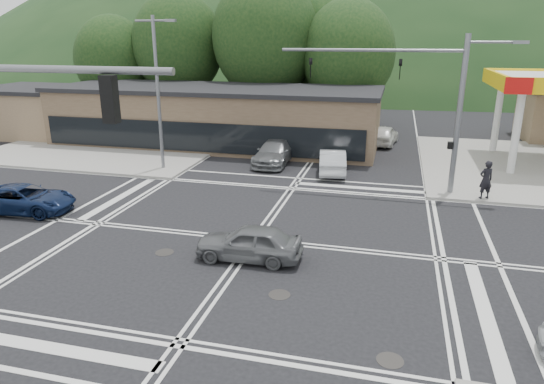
% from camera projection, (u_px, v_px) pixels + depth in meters
% --- Properties ---
extents(ground, '(120.00, 120.00, 0.00)m').
position_uv_depth(ground, '(255.00, 240.00, 19.62)').
color(ground, black).
rests_on(ground, ground).
extents(sidewalk_nw, '(16.00, 16.00, 0.15)m').
position_uv_depth(sidewalk_nw, '(121.00, 143.00, 36.96)').
color(sidewalk_nw, gray).
rests_on(sidewalk_nw, ground).
extents(commercial_row, '(24.00, 8.00, 4.00)m').
position_uv_depth(commercial_row, '(216.00, 118.00, 36.57)').
color(commercial_row, brown).
rests_on(commercial_row, ground).
extents(commercial_nw, '(8.00, 7.00, 3.60)m').
position_uv_depth(commercial_nw, '(36.00, 112.00, 40.40)').
color(commercial_nw, '#846B4F').
rests_on(commercial_nw, ground).
extents(hill_north, '(252.00, 126.00, 140.00)m').
position_uv_depth(hill_north, '(374.00, 75.00, 102.60)').
color(hill_north, '#1A3518').
rests_on(hill_north, ground).
extents(tree_n_a, '(8.00, 8.00, 11.75)m').
position_uv_depth(tree_n_a, '(178.00, 45.00, 42.86)').
color(tree_n_a, '#382619').
rests_on(tree_n_a, ground).
extents(tree_n_b, '(9.00, 9.00, 12.98)m').
position_uv_depth(tree_n_b, '(265.00, 37.00, 40.77)').
color(tree_n_b, '#382619').
rests_on(tree_n_b, ground).
extents(tree_n_c, '(7.60, 7.60, 10.87)m').
position_uv_depth(tree_n_c, '(348.00, 54.00, 39.52)').
color(tree_n_c, '#382619').
rests_on(tree_n_c, ground).
extents(tree_n_d, '(6.80, 6.80, 9.76)m').
position_uv_depth(tree_n_d, '(113.00, 60.00, 43.75)').
color(tree_n_d, '#382619').
rests_on(tree_n_d, ground).
extents(tree_n_e, '(8.40, 8.40, 11.98)m').
position_uv_depth(tree_n_e, '(320.00, 44.00, 43.71)').
color(tree_n_e, '#382619').
rests_on(tree_n_e, ground).
extents(streetlight_nw, '(2.50, 0.25, 9.00)m').
position_uv_depth(streetlight_nw, '(159.00, 87.00, 28.36)').
color(streetlight_nw, slate).
rests_on(streetlight_nw, ground).
extents(signal_mast_ne, '(11.65, 0.30, 8.00)m').
position_uv_depth(signal_mast_ne, '(434.00, 95.00, 23.98)').
color(signal_mast_ne, slate).
rests_on(signal_mast_ne, ground).
extents(car_blue_west, '(4.83, 2.64, 1.28)m').
position_uv_depth(car_blue_west, '(24.00, 199.00, 22.55)').
color(car_blue_west, '#0D1A3B').
rests_on(car_blue_west, ground).
extents(car_grey_center, '(3.96, 1.71, 1.33)m').
position_uv_depth(car_grey_center, '(249.00, 242.00, 17.74)').
color(car_grey_center, slate).
rests_on(car_grey_center, ground).
extents(car_queue_a, '(2.16, 4.54, 1.44)m').
position_uv_depth(car_queue_a, '(332.00, 161.00, 29.08)').
color(car_queue_a, '#B8BCC0').
rests_on(car_queue_a, ground).
extents(car_queue_b, '(2.28, 4.49, 1.47)m').
position_uv_depth(car_queue_b, '(384.00, 135.00, 36.63)').
color(car_queue_b, silver).
rests_on(car_queue_b, ground).
extents(car_northbound, '(2.10, 5.09, 1.47)m').
position_uv_depth(car_northbound, '(275.00, 152.00, 31.17)').
color(car_northbound, slate).
rests_on(car_northbound, ground).
extents(pedestrian, '(0.83, 0.71, 1.93)m').
position_uv_depth(pedestrian, '(486.00, 180.00, 23.90)').
color(pedestrian, black).
rests_on(pedestrian, sidewalk_ne).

